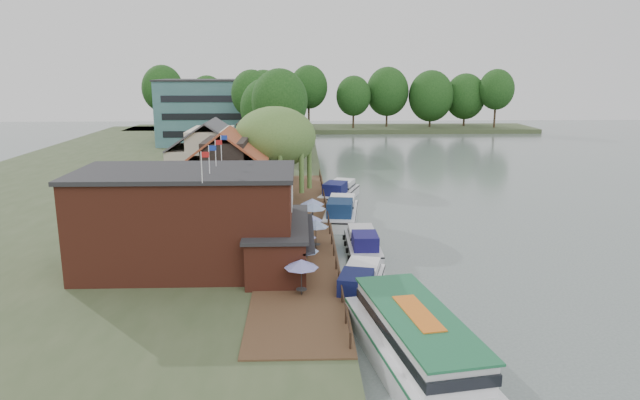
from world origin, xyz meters
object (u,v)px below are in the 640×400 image
object	(u,v)px
pub	(215,219)
cruiser_2	(341,209)
hotel_block	(227,112)
swan	(415,330)
cottage_a	(227,174)
umbrella_0	(301,277)
umbrella_3	(316,234)
cruiser_3	(339,190)
umbrella_2	(303,246)
cottage_c	(253,147)
cruiser_1	(363,241)
willow	(275,156)
umbrella_1	(303,260)
umbrella_6	(312,211)
cruiser_0	(360,281)
tour_boat	(422,349)
umbrella_5	(313,216)
cottage_b	(212,158)
umbrella_4	(309,228)

from	to	relation	value
pub	cruiser_2	world-z (taller)	pub
hotel_block	swan	world-z (taller)	hotel_block
cottage_a	cruiser_2	size ratio (longest dim) A/B	0.80
umbrella_0	cruiser_2	world-z (taller)	umbrella_0
umbrella_3	cruiser_3	size ratio (longest dim) A/B	0.23
umbrella_2	cruiser_2	bearing A→B (deg)	75.59
cottage_c	cruiser_1	distance (m)	30.62
willow	umbrella_1	size ratio (longest dim) A/B	4.39
umbrella_6	cruiser_0	distance (m)	15.37
willow	umbrella_1	world-z (taller)	willow
umbrella_2	umbrella_3	bearing A→B (deg)	70.48
cruiser_0	tour_boat	distance (m)	10.93
pub	swan	world-z (taller)	pub
cottage_a	umbrella_5	xyz separation A→B (m)	(8.26, -5.23, -2.96)
pub	umbrella_2	distance (m)	6.80
hotel_block	willow	world-z (taller)	hotel_block
cottage_b	cottage_c	distance (m)	9.85
cruiser_2	tour_boat	size ratio (longest dim) A/B	0.71
willow	umbrella_3	bearing A→B (deg)	-76.53
umbrella_4	umbrella_5	bearing A→B (deg)	84.26
swan	umbrella_3	bearing A→B (deg)	112.78
cottage_b	cruiser_1	distance (m)	24.88
umbrella_2	cruiser_0	bearing A→B (deg)	-48.22
hotel_block	umbrella_5	world-z (taller)	hotel_block
pub	swan	bearing A→B (deg)	-35.63
hotel_block	cruiser_3	xyz separation A→B (m)	(18.72, -45.05, -5.92)
umbrella_0	swan	world-z (taller)	umbrella_0
pub	umbrella_3	distance (m)	8.64
cottage_b	umbrella_4	distance (m)	22.26
hotel_block	swan	xyz separation A→B (m)	(20.85, -80.21, -6.93)
umbrella_4	cruiser_3	size ratio (longest dim) A/B	0.23
pub	cruiser_3	size ratio (longest dim) A/B	1.98
pub	umbrella_6	bearing A→B (deg)	58.05
hotel_block	umbrella_6	bearing A→B (deg)	-75.61
umbrella_0	umbrella_4	world-z (taller)	same
umbrella_6	tour_boat	xyz separation A→B (m)	(4.95, -25.78, -0.63)
cottage_a	umbrella_3	size ratio (longest dim) A/B	3.62
umbrella_1	pub	bearing A→B (deg)	159.22
umbrella_0	umbrella_3	xyz separation A→B (m)	(1.18, 9.52, 0.00)
umbrella_3	umbrella_2	bearing A→B (deg)	-109.52
cruiser_3	tour_boat	size ratio (longest dim) A/B	0.67
cottage_c	cruiser_2	bearing A→B (deg)	-60.14
pub	umbrella_3	world-z (taller)	pub
umbrella_3	umbrella_6	bearing A→B (deg)	91.00
cottage_b	cruiser_3	bearing A→B (deg)	3.70
swan	willow	bearing A→B (deg)	107.75
cruiser_1	cruiser_2	bearing A→B (deg)	96.48
cottage_c	umbrella_3	distance (m)	31.19
umbrella_1	umbrella_5	world-z (taller)	same
umbrella_0	pub	bearing A→B (deg)	137.45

